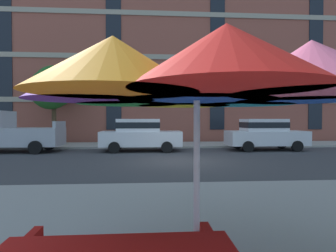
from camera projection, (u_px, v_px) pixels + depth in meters
name	position (u px, v px, depth m)	size (l,w,h in m)	color
ground_plane	(180.00, 161.00, 11.61)	(120.00, 120.00, 0.00)	#38383A
sidewalk_far	(168.00, 145.00, 18.39)	(56.00, 3.60, 0.12)	#9E998E
apartment_building	(162.00, 38.00, 26.34)	(46.35, 12.08, 19.20)	#934C3D
pickup_silver	(7.00, 133.00, 14.65)	(5.10, 2.12, 2.20)	#A8AAB2
sedan_white	(140.00, 134.00, 15.15)	(4.40, 1.98, 1.78)	silver
sedan_white_midblock	(265.00, 134.00, 15.65)	(4.40, 1.98, 1.78)	silver
street_tree_left	(53.00, 88.00, 18.10)	(2.84, 3.05, 5.33)	#4C3823
patio_umbrella	(197.00, 79.00, 2.52)	(3.06, 3.06, 2.36)	silver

